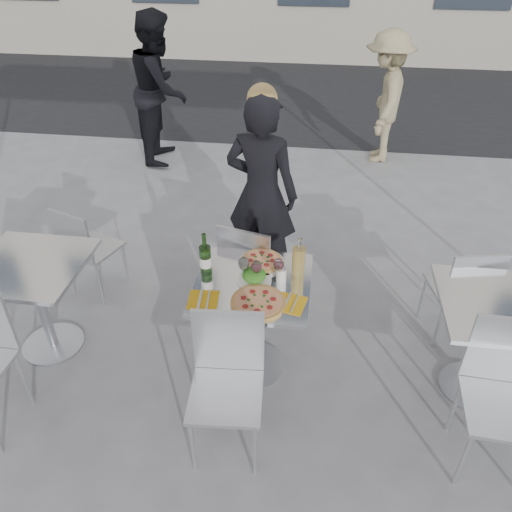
# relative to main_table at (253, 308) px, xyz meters

# --- Properties ---
(ground) EXTENTS (80.00, 80.00, 0.00)m
(ground) POSITION_rel_main_table_xyz_m (0.00, 0.00, -0.54)
(ground) COLOR slate
(street_asphalt) EXTENTS (24.00, 5.00, 0.00)m
(street_asphalt) POSITION_rel_main_table_xyz_m (0.00, 6.50, -0.54)
(street_asphalt) COLOR black
(street_asphalt) RESTS_ON ground
(main_table) EXTENTS (0.72, 0.72, 0.75)m
(main_table) POSITION_rel_main_table_xyz_m (0.00, 0.00, 0.00)
(main_table) COLOR #B7BABF
(main_table) RESTS_ON ground
(side_table_left) EXTENTS (0.72, 0.72, 0.75)m
(side_table_left) POSITION_rel_main_table_xyz_m (-1.50, 0.00, 0.00)
(side_table_left) COLOR #B7BABF
(side_table_left) RESTS_ON ground
(side_table_right) EXTENTS (0.72, 0.72, 0.75)m
(side_table_right) POSITION_rel_main_table_xyz_m (1.50, 0.00, 0.00)
(side_table_right) COLOR #B7BABF
(side_table_right) RESTS_ON ground
(chair_far) EXTENTS (0.48, 0.49, 0.88)m
(chair_far) POSITION_rel_main_table_xyz_m (-0.10, 0.50, -0.02)
(chair_far) COLOR silver
(chair_far) RESTS_ON ground
(chair_near) EXTENTS (0.43, 0.45, 0.89)m
(chair_near) POSITION_rel_main_table_xyz_m (-0.07, -0.56, -0.01)
(chair_near) COLOR silver
(chair_near) RESTS_ON ground
(side_chair_lfar) EXTENTS (0.48, 0.48, 0.82)m
(side_chair_lfar) POSITION_rel_main_table_xyz_m (-1.44, 0.63, -0.06)
(side_chair_lfar) COLOR silver
(side_chair_lfar) RESTS_ON ground
(side_chair_rfar) EXTENTS (0.45, 0.46, 0.83)m
(side_chair_rfar) POSITION_rel_main_table_xyz_m (1.43, 0.48, -0.05)
(side_chair_rfar) COLOR silver
(side_chair_rfar) RESTS_ON ground
(side_chair_rnear) EXTENTS (0.44, 0.46, 0.93)m
(side_chair_rnear) POSITION_rel_main_table_xyz_m (1.45, -0.45, 0.01)
(side_chair_rnear) COLOR silver
(side_chair_rnear) RESTS_ON ground
(woman_diner) EXTENTS (0.67, 0.52, 1.63)m
(woman_diner) POSITION_rel_main_table_xyz_m (-0.08, 1.06, 0.28)
(woman_diner) COLOR black
(woman_diner) RESTS_ON ground
(pedestrian_a) EXTENTS (0.75, 0.92, 1.77)m
(pedestrian_a) POSITION_rel_main_table_xyz_m (-1.62, 3.45, 0.35)
(pedestrian_a) COLOR black
(pedestrian_a) RESTS_ON ground
(pedestrian_b) EXTENTS (0.67, 1.06, 1.57)m
(pedestrian_b) POSITION_rel_main_table_xyz_m (1.08, 3.79, 0.24)
(pedestrian_b) COLOR #968861
(pedestrian_b) RESTS_ON ground
(pizza_near) EXTENTS (0.33, 0.33, 0.02)m
(pizza_near) POSITION_rel_main_table_xyz_m (0.06, -0.19, 0.22)
(pizza_near) COLOR tan
(pizza_near) RESTS_ON main_table
(pizza_far) EXTENTS (0.31, 0.31, 0.03)m
(pizza_far) POSITION_rel_main_table_xyz_m (0.03, 0.21, 0.23)
(pizza_far) COLOR white
(pizza_far) RESTS_ON main_table
(salad_plate) EXTENTS (0.22, 0.22, 0.09)m
(salad_plate) POSITION_rel_main_table_xyz_m (0.01, 0.02, 0.25)
(salad_plate) COLOR white
(salad_plate) RESTS_ON main_table
(wine_bottle) EXTENTS (0.07, 0.07, 0.29)m
(wine_bottle) POSITION_rel_main_table_xyz_m (-0.31, 0.06, 0.32)
(wine_bottle) COLOR #2C5921
(wine_bottle) RESTS_ON main_table
(carafe) EXTENTS (0.08, 0.08, 0.29)m
(carafe) POSITION_rel_main_table_xyz_m (0.27, 0.10, 0.33)
(carafe) COLOR #E6C662
(carafe) RESTS_ON main_table
(sugar_shaker) EXTENTS (0.06, 0.06, 0.11)m
(sugar_shaker) POSITION_rel_main_table_xyz_m (0.17, 0.04, 0.26)
(sugar_shaker) COLOR white
(sugar_shaker) RESTS_ON main_table
(wineglass_white_a) EXTENTS (0.07, 0.07, 0.16)m
(wineglass_white_a) POSITION_rel_main_table_xyz_m (-0.06, 0.04, 0.32)
(wineglass_white_a) COLOR white
(wineglass_white_a) RESTS_ON main_table
(wineglass_white_b) EXTENTS (0.07, 0.07, 0.16)m
(wineglass_white_b) POSITION_rel_main_table_xyz_m (-0.06, 0.04, 0.32)
(wineglass_white_b) COLOR white
(wineglass_white_b) RESTS_ON main_table
(wineglass_red_a) EXTENTS (0.07, 0.07, 0.16)m
(wineglass_red_a) POSITION_rel_main_table_xyz_m (0.02, 0.01, 0.32)
(wineglass_red_a) COLOR white
(wineglass_red_a) RESTS_ON main_table
(wineglass_red_b) EXTENTS (0.07, 0.07, 0.16)m
(wineglass_red_b) POSITION_rel_main_table_xyz_m (0.15, 0.06, 0.32)
(wineglass_red_b) COLOR white
(wineglass_red_b) RESTS_ON main_table
(napkin_left) EXTENTS (0.19, 0.20, 0.01)m
(napkin_left) POSITION_rel_main_table_xyz_m (-0.27, -0.21, 0.21)
(napkin_left) COLOR gold
(napkin_left) RESTS_ON main_table
(napkin_right) EXTENTS (0.21, 0.21, 0.01)m
(napkin_right) POSITION_rel_main_table_xyz_m (0.25, -0.17, 0.21)
(napkin_right) COLOR gold
(napkin_right) RESTS_ON main_table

